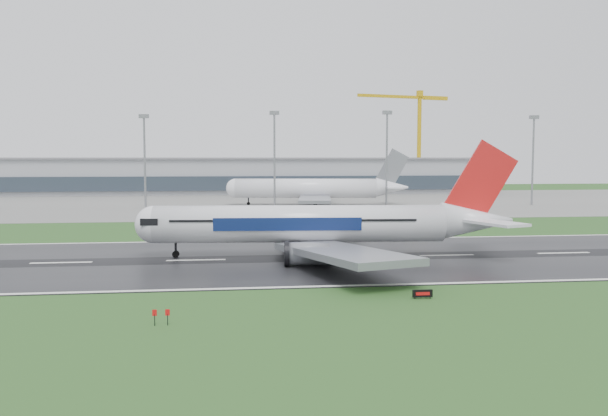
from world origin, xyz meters
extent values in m
plane|color=#20471A|center=(0.00, 0.00, 0.00)|extent=(520.00, 520.00, 0.00)
cube|color=black|center=(0.00, 0.00, 0.05)|extent=(400.00, 45.00, 0.10)
cube|color=slate|center=(0.00, 125.00, 0.04)|extent=(400.00, 130.00, 0.08)
cube|color=gray|center=(0.00, 185.00, 7.50)|extent=(240.00, 36.00, 15.00)
cylinder|color=gray|center=(-20.36, 100.00, 13.89)|extent=(0.64, 0.64, 27.78)
cylinder|color=gray|center=(19.48, 100.00, 14.56)|extent=(0.64, 0.64, 29.12)
cylinder|color=gray|center=(55.55, 100.00, 14.76)|extent=(0.64, 0.64, 29.53)
cylinder|color=gray|center=(104.98, 100.00, 14.22)|extent=(0.64, 0.64, 28.44)
camera|label=1|loc=(5.09, -96.67, 15.86)|focal=37.03mm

